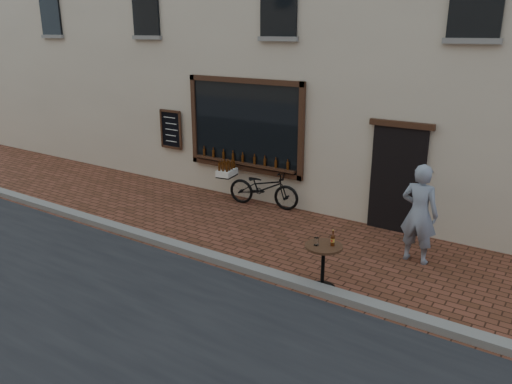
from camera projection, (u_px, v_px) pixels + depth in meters
The scene contains 5 objects.
ground at pixel (222, 269), 8.83m from camera, with size 90.00×90.00×0.00m, color #4E2819.
kerb at pixel (229, 262), 8.97m from camera, with size 90.00×0.25×0.12m, color slate.
cargo_bicycle at pixel (262, 187), 11.85m from camera, with size 2.11×0.88×1.00m.
bistro_table at pixel (323, 258), 7.99m from camera, with size 0.60×0.60×1.04m.
pedestrian at pixel (419, 214), 8.88m from camera, with size 0.67×0.44×1.83m, color gray.
Camera 1 is at (4.93, -6.30, 4.03)m, focal length 35.00 mm.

